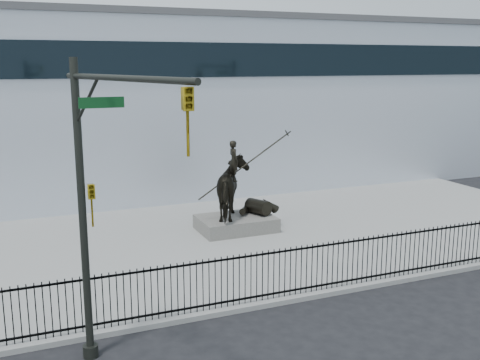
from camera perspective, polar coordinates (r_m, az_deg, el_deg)
name	(u,v)px	position (r m, az deg, el deg)	size (l,w,h in m)	color
ground	(345,311)	(16.55, 10.61, -12.93)	(120.00, 120.00, 0.00)	black
plaza	(247,238)	(22.28, 0.69, -5.93)	(30.00, 12.00, 0.15)	gray
building	(159,104)	(33.63, -8.21, 7.68)	(44.00, 14.00, 9.00)	silver
picket_fence	(323,266)	(17.18, 8.42, -8.65)	(22.10, 0.10, 1.50)	black
statue_plinth	(236,223)	(22.98, -0.41, -4.44)	(3.04, 2.09, 0.57)	#52504B
equestrian_statue	(237,188)	(22.63, -0.28, -0.83)	(3.89, 2.40, 3.30)	black
traffic_signal_left	(98,200)	(12.30, -14.19, -1.93)	(1.52, 4.84, 7.00)	black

